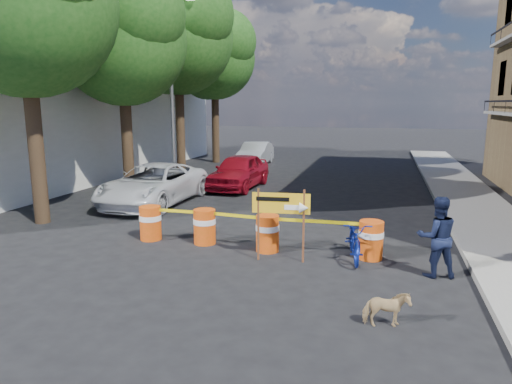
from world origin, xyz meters
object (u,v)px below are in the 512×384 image
Objects in this scene: barrel_far_left at (150,222)px; barrel_mid_right at (267,232)px; pedestrian at (437,237)px; bicycle at (356,221)px; barrel_mid_left at (205,226)px; detour_sign at (288,209)px; sedan_red at (239,171)px; sedan_silver at (256,154)px; suv_white at (153,184)px; dog at (386,309)px; barrel_far_right at (371,239)px.

barrel_far_left is 3.23m from barrel_mid_right.
bicycle reaches higher than pedestrian.
barrel_mid_right is at bearing -1.97° from barrel_far_left.
pedestrian is at bearing -8.41° from barrel_mid_left.
detour_sign is at bearing -44.34° from barrel_mid_right.
barrel_far_left is 3.99m from detour_sign.
bicycle is at bearing -53.50° from sedan_red.
barrel_far_left is at bearing -178.23° from barrel_mid_left.
sedan_silver reaches higher than barrel_mid_right.
detour_sign is at bearing -18.19° from barrel_mid_left.
pedestrian reaches higher than suv_white.
detour_sign is 3.53m from dog.
detour_sign is 9.37m from sedan_red.
bicycle is at bearing -69.13° from sedan_silver.
sedan_silver is at bearing 6.81° from dog.
sedan_silver reaches higher than barrel_far_left.
barrel_mid_left is 0.18× the size of suv_white.
barrel_mid_left is 1.72m from barrel_mid_right.
barrel_far_left is 1.24× the size of dog.
detour_sign reaches higher than sedan_red.
barrel_mid_left is 7.91m from sedan_red.
detour_sign is (2.33, -0.77, 0.76)m from barrel_mid_left.
barrel_mid_right is (1.71, -0.16, 0.00)m from barrel_mid_left.
suv_white is at bearing 135.31° from detour_sign.
bicycle is (3.80, -0.16, 0.43)m from barrel_mid_left.
bicycle is (-0.36, -0.12, 0.43)m from barrel_far_right.
suv_white reaches higher than sedan_silver.
bicycle is 9.56m from sedan_red.
barrel_mid_right is 6.67m from suv_white.
sedan_silver is at bearing 100.67° from barrel_mid_left.
barrel_far_left is at bearing 169.74° from bicycle.
dog is (0.35, -3.35, -0.17)m from barrel_far_right.
dog is (0.70, -3.23, -0.59)m from bicycle.
barrel_far_right reaches higher than dog.
barrel_mid_left is at bearing -82.11° from sedan_silver.
barrel_mid_left is 5.30m from suv_white.
barrel_mid_right is at bearing 129.62° from detour_sign.
detour_sign is 0.41× the size of sedan_silver.
sedan_red is 1.03× the size of sedan_silver.
sedan_red is (-3.88, 8.52, -0.51)m from detour_sign.
sedan_red is 7.30m from sedan_silver.
dog is (4.51, -3.40, -0.17)m from barrel_mid_left.
sedan_red reaches higher than barrel_far_right.
barrel_far_right is at bearing -67.84° from sedan_silver.
barrel_mid_right is at bearing 170.84° from bicycle.
pedestrian is at bearing -26.51° from suv_white.
detour_sign is at bearing -14.10° from pedestrian.
barrel_mid_left is 0.53× the size of pedestrian.
barrel_far_right is 0.57m from bicycle.
barrel_mid_right is 1.00× the size of barrel_far_right.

